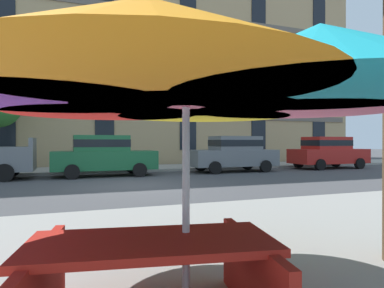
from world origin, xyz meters
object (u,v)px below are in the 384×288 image
object	(u,v)px
patio_umbrella	(186,79)
picnic_table	(152,277)
sedan_green	(103,154)
sedan_gray	(233,153)
sedan_red	(328,152)

from	to	relation	value
patio_umbrella	picnic_table	bearing A→B (deg)	-161.56
patio_umbrella	sedan_green	bearing A→B (deg)	86.97
sedan_gray	picnic_table	xyz separation A→B (m)	(-7.34, -12.80, -0.46)
sedan_gray	patio_umbrella	distance (m)	14.56
sedan_gray	patio_umbrella	bearing A→B (deg)	-118.98
sedan_green	sedan_gray	size ratio (longest dim) A/B	1.00
sedan_gray	picnic_table	world-z (taller)	sedan_gray
patio_umbrella	sedan_red	bearing A→B (deg)	44.31
sedan_red	picnic_table	xyz separation A→B (m)	(-13.31, -12.80, -0.46)
sedan_gray	picnic_table	bearing A→B (deg)	-119.82
sedan_green	sedan_gray	world-z (taller)	same
sedan_green	sedan_red	distance (m)	12.34
sedan_gray	sedan_red	world-z (taller)	same
sedan_green	sedan_gray	xyz separation A→B (m)	(6.36, 0.00, 0.00)
sedan_green	patio_umbrella	xyz separation A→B (m)	(-0.67, -12.70, 1.04)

